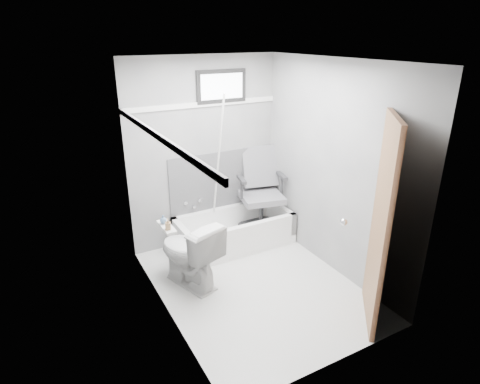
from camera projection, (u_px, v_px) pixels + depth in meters
floor at (255, 285)px, 4.49m from camera, size 2.60×2.60×0.00m
ceiling at (259, 60)px, 3.60m from camera, size 2.60×2.60×0.00m
wall_back at (204, 153)px, 5.10m from camera, size 2.00×0.02×2.40m
wall_front at (346, 239)px, 2.98m from camera, size 2.00×0.02×2.40m
wall_left at (161, 204)px, 3.60m from camera, size 0.02×2.60×2.40m
wall_right at (333, 170)px, 4.49m from camera, size 0.02×2.60×2.40m
bathtub at (234, 230)px, 5.27m from camera, size 1.50×0.70×0.42m
office_chair at (262, 191)px, 5.32m from camera, size 0.76×0.76×1.10m
toilet at (189, 253)px, 4.38m from camera, size 0.67×0.89×0.77m
door at (427, 233)px, 3.51m from camera, size 0.78×0.78×2.00m
window at (221, 86)px, 4.90m from camera, size 0.66×0.04×0.40m
backerboard at (223, 180)px, 5.35m from camera, size 1.50×0.02×0.78m
trim_back at (203, 104)px, 4.86m from camera, size 2.00×0.02×0.06m
trim_left at (157, 136)px, 3.37m from camera, size 0.02×2.60×0.06m
pole at (218, 169)px, 4.99m from camera, size 0.02×0.46×1.91m
shelf at (167, 227)px, 3.83m from camera, size 0.10×0.32×0.02m
soap_bottle_a at (168, 224)px, 3.74m from camera, size 0.06×0.06×0.11m
soap_bottle_b at (163, 219)px, 3.86m from camera, size 0.09×0.09×0.08m
faucet at (193, 204)px, 5.23m from camera, size 0.26×0.10×0.16m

